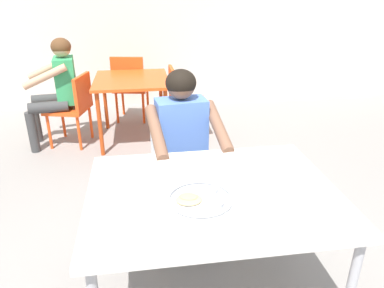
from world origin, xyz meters
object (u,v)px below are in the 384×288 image
Objects in this scene: thali_tray at (200,199)px; patron_background at (57,83)px; chair_foreground at (179,156)px; chair_red_right at (182,97)px; chair_red_far at (130,84)px; table_foreground at (213,201)px; diner_foreground at (185,141)px; table_background_red at (132,86)px; chair_red_left at (74,104)px.

patron_background is (-1.14, 2.55, -0.04)m from thali_tray.
thali_tray is 0.38× the size of chair_foreground.
thali_tray is at bearing -95.00° from chair_red_right.
chair_red_far is at bearing 99.92° from chair_foreground.
chair_red_right reaches higher than thali_tray.
chair_foreground is 0.96× the size of chair_red_far.
patron_background is (-1.14, 1.54, 0.22)m from chair_foreground.
diner_foreground is at bearing 94.30° from table_foreground.
patron_background is (-0.79, -0.01, 0.07)m from table_background_red.
chair_red_right reaches higher than table_background_red.
diner_foreground reaches higher than table_background_red.
thali_tray is 0.38× the size of chair_red_right.
chair_red_right is 0.70× the size of patron_background.
thali_tray is at bearing -65.97° from patron_background.
diner_foreground is (0.02, -0.22, 0.22)m from chair_foreground.
diner_foreground is 1.35× the size of chair_red_far.
chair_red_far is at bearing 47.67° from chair_red_left.
patron_background reaches higher than chair_red_far.
table_background_red is 1.10× the size of chair_red_right.
table_foreground is 0.94m from chair_foreground.
thali_tray is at bearing -90.37° from chair_foreground.
diner_foreground reaches higher than chair_red_far.
table_foreground is 0.70m from diner_foreground.
chair_foreground is 0.31m from diner_foreground.
chair_red_far reaches higher than chair_foreground.
table_background_red is (-0.35, 1.55, 0.15)m from chair_foreground.
patron_background is (-0.15, 0.03, 0.24)m from chair_red_left.
thali_tray is 0.78m from diner_foreground.
table_background_red is 1.05× the size of chair_red_far.
table_background_red is 0.59m from chair_red_right.
chair_red_right is 0.95× the size of chair_red_far.
chair_red_far reaches higher than chair_red_left.
chair_red_far is at bearing 98.32° from table_foreground.
chair_foreground is at bearing -80.08° from chair_red_far.
chair_red_far is at bearing 96.71° from thali_tray.
patron_background is at bearing 123.38° from diner_foreground.
chair_foreground reaches higher than table_background_red.
chair_red_left is 0.96× the size of chair_red_right.
thali_tray is at bearing -68.72° from chair_red_left.
chair_red_left is at bearing -132.33° from chair_red_far.
thali_tray is 0.40× the size of chair_red_left.
chair_foreground is at bearing -77.35° from table_background_red.
patron_background reaches higher than chair_red_left.
table_foreground is 2.67m from chair_red_left.
chair_foreground is at bearing 94.50° from table_foreground.
table_foreground is at bearing -66.48° from chair_red_left.
chair_foreground is at bearing 89.63° from thali_tray.
table_background_red is at bearing 0.83° from patron_background.
thali_tray is 0.27× the size of diner_foreground.
diner_foreground is 1.29× the size of table_background_red.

